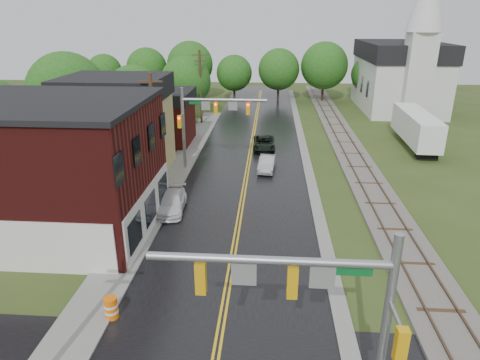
# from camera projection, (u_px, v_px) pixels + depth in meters

# --- Properties ---
(main_road) EXTENTS (10.00, 90.00, 0.02)m
(main_road) POSITION_uv_depth(u_px,v_px,m) (249.00, 159.00, 40.84)
(main_road) COLOR black
(main_road) RESTS_ON ground
(curb_right) EXTENTS (0.80, 70.00, 0.12)m
(curb_right) POSITION_uv_depth(u_px,v_px,m) (303.00, 146.00, 45.12)
(curb_right) COLOR gray
(curb_right) RESTS_ON ground
(sidewalk_left) EXTENTS (2.40, 50.00, 0.12)m
(sidewalk_left) POSITION_uv_depth(u_px,v_px,m) (174.00, 176.00, 36.61)
(sidewalk_left) COLOR gray
(sidewalk_left) RESTS_ON ground
(brick_building) EXTENTS (14.30, 10.30, 8.30)m
(brick_building) POSITION_uv_depth(u_px,v_px,m) (34.00, 167.00, 26.24)
(brick_building) COLOR #4A110F
(brick_building) RESTS_ON ground
(yellow_house) EXTENTS (8.00, 7.00, 6.40)m
(yellow_house) POSITION_uv_depth(u_px,v_px,m) (119.00, 136.00, 36.71)
(yellow_house) COLOR tan
(yellow_house) RESTS_ON ground
(darkred_building) EXTENTS (7.00, 6.00, 4.40)m
(darkred_building) POSITION_uv_depth(u_px,v_px,m) (158.00, 123.00, 45.38)
(darkred_building) COLOR #3F0F0C
(darkred_building) RESTS_ON ground
(church) EXTENTS (10.40, 18.40, 20.00)m
(church) POSITION_uv_depth(u_px,v_px,m) (402.00, 69.00, 59.45)
(church) COLOR silver
(church) RESTS_ON ground
(railroad) EXTENTS (3.20, 80.00, 0.30)m
(railroad) POSITION_uv_depth(u_px,v_px,m) (347.00, 145.00, 44.77)
(railroad) COLOR #59544C
(railroad) RESTS_ON ground
(traffic_signal_near) EXTENTS (7.34, 0.30, 7.20)m
(traffic_signal_near) POSITION_uv_depth(u_px,v_px,m) (317.00, 298.00, 12.76)
(traffic_signal_near) COLOR gray
(traffic_signal_near) RESTS_ON ground
(traffic_signal_far) EXTENTS (7.34, 0.43, 7.20)m
(traffic_signal_far) POSITION_uv_depth(u_px,v_px,m) (207.00, 114.00, 36.49)
(traffic_signal_far) COLOR gray
(traffic_signal_far) RESTS_ON ground
(utility_pole_b) EXTENTS (1.80, 0.28, 9.00)m
(utility_pole_b) POSITION_uv_depth(u_px,v_px,m) (154.00, 131.00, 32.16)
(utility_pole_b) COLOR #382616
(utility_pole_b) RESTS_ON ground
(utility_pole_c) EXTENTS (1.80, 0.28, 9.00)m
(utility_pole_c) POSITION_uv_depth(u_px,v_px,m) (200.00, 86.00, 52.62)
(utility_pole_c) COLOR #382616
(utility_pole_c) RESTS_ON ground
(tree_left_b) EXTENTS (7.60, 7.60, 9.69)m
(tree_left_b) POSITION_uv_depth(u_px,v_px,m) (69.00, 93.00, 41.76)
(tree_left_b) COLOR black
(tree_left_b) RESTS_ON ground
(tree_left_c) EXTENTS (6.00, 6.00, 7.65)m
(tree_left_c) POSITION_uv_depth(u_px,v_px,m) (135.00, 93.00, 49.36)
(tree_left_c) COLOR black
(tree_left_c) RESTS_ON ground
(tree_left_e) EXTENTS (6.40, 6.40, 8.16)m
(tree_left_e) POSITION_uv_depth(u_px,v_px,m) (187.00, 83.00, 54.50)
(tree_left_e) COLOR black
(tree_left_e) RESTS_ON ground
(suv_dark) EXTENTS (2.28, 4.69, 1.29)m
(suv_dark) POSITION_uv_depth(u_px,v_px,m) (264.00, 143.00, 43.61)
(suv_dark) COLOR black
(suv_dark) RESTS_ON ground
(sedan_silver) EXTENTS (1.67, 3.93, 1.26)m
(sedan_silver) POSITION_uv_depth(u_px,v_px,m) (267.00, 164.00, 37.69)
(sedan_silver) COLOR #ACADB1
(sedan_silver) RESTS_ON ground
(pickup_white) EXTENTS (2.10, 4.53, 1.28)m
(pickup_white) POSITION_uv_depth(u_px,v_px,m) (172.00, 202.00, 29.84)
(pickup_white) COLOR white
(pickup_white) RESTS_ON ground
(semi_trailer) EXTENTS (2.79, 11.14, 3.57)m
(semi_trailer) POSITION_uv_depth(u_px,v_px,m) (416.00, 127.00, 43.95)
(semi_trailer) COLOR black
(semi_trailer) RESTS_ON ground
(construction_barrel) EXTENTS (0.78, 0.78, 1.07)m
(construction_barrel) POSITION_uv_depth(u_px,v_px,m) (111.00, 308.00, 19.25)
(construction_barrel) COLOR orange
(construction_barrel) RESTS_ON ground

